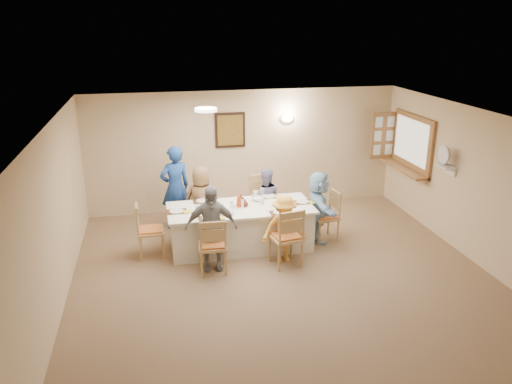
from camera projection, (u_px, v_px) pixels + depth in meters
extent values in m
plane|color=#795F48|center=(288.00, 285.00, 7.59)|extent=(7.00, 7.00, 0.00)
plane|color=#D3B48A|center=(244.00, 150.00, 10.42)|extent=(6.50, 0.00, 6.50)
plane|color=#D3B48A|center=(410.00, 364.00, 3.95)|extent=(6.50, 0.00, 6.50)
plane|color=#D3B48A|center=(51.00, 227.00, 6.54)|extent=(0.00, 7.00, 7.00)
plane|color=#D3B48A|center=(489.00, 193.00, 7.83)|extent=(0.00, 7.00, 7.00)
plane|color=white|center=(292.00, 123.00, 6.78)|extent=(7.00, 7.00, 0.00)
cube|color=black|center=(230.00, 130.00, 10.19)|extent=(0.62, 0.04, 0.72)
cube|color=black|center=(230.00, 130.00, 10.16)|extent=(0.52, 0.02, 0.62)
ellipsoid|color=white|center=(287.00, 118.00, 10.33)|extent=(0.26, 0.09, 0.18)
cylinder|color=white|center=(206.00, 110.00, 7.98)|extent=(0.36, 0.36, 0.05)
cube|color=olive|center=(412.00, 143.00, 9.96)|extent=(0.06, 1.50, 1.15)
cube|color=olive|center=(404.00, 169.00, 10.10)|extent=(0.30, 1.50, 0.05)
cube|color=olive|center=(383.00, 136.00, 10.61)|extent=(0.55, 0.04, 1.00)
cube|color=white|center=(446.00, 167.00, 8.72)|extent=(0.22, 0.36, 0.03)
cube|color=white|center=(241.00, 227.00, 8.76)|extent=(2.52, 1.06, 0.76)
imported|color=brown|center=(202.00, 201.00, 9.18)|extent=(0.76, 0.58, 1.34)
imported|color=#8282AA|center=(265.00, 200.00, 9.44)|extent=(0.68, 0.58, 1.22)
imported|color=gray|center=(211.00, 228.00, 7.91)|extent=(0.89, 0.50, 1.42)
imported|color=#FCAC3D|center=(284.00, 229.00, 8.19)|extent=(0.78, 0.48, 1.16)
imported|color=#9DC9EE|center=(318.00, 207.00, 8.95)|extent=(1.29, 0.61, 1.31)
imported|color=#1D4392|center=(175.00, 188.00, 9.48)|extent=(0.83, 0.75, 1.63)
cube|color=#472B19|center=(209.00, 218.00, 8.13)|extent=(0.35, 0.26, 0.01)
cylinder|color=white|center=(209.00, 218.00, 8.13)|extent=(0.23, 0.23, 0.01)
cube|color=yellow|center=(220.00, 218.00, 8.12)|extent=(0.14, 0.14, 0.01)
cube|color=#472B19|center=(280.00, 213.00, 8.37)|extent=(0.35, 0.26, 0.01)
cylinder|color=white|center=(280.00, 212.00, 8.37)|extent=(0.23, 0.23, 0.01)
cube|color=yellow|center=(291.00, 213.00, 8.36)|extent=(0.13, 0.13, 0.01)
cube|color=#472B19|center=(203.00, 201.00, 8.91)|extent=(0.37, 0.27, 0.01)
cylinder|color=white|center=(203.00, 201.00, 8.90)|extent=(0.25, 0.25, 0.02)
cube|color=yellow|center=(214.00, 201.00, 8.90)|extent=(0.14, 0.14, 0.01)
cube|color=#472B19|center=(269.00, 196.00, 9.15)|extent=(0.35, 0.26, 0.01)
cylinder|color=white|center=(269.00, 196.00, 9.14)|extent=(0.25, 0.25, 0.02)
cube|color=yellow|center=(279.00, 196.00, 9.13)|extent=(0.13, 0.13, 0.01)
cube|color=#472B19|center=(177.00, 212.00, 8.42)|extent=(0.35, 0.26, 0.01)
cylinder|color=white|center=(176.00, 211.00, 8.42)|extent=(0.24, 0.24, 0.01)
cube|color=yellow|center=(187.00, 212.00, 8.41)|extent=(0.13, 0.13, 0.01)
cube|color=#472B19|center=(302.00, 202.00, 8.86)|extent=(0.33, 0.25, 0.01)
cylinder|color=white|center=(302.00, 202.00, 8.86)|extent=(0.23, 0.23, 0.01)
cube|color=yellow|center=(313.00, 202.00, 8.85)|extent=(0.14, 0.14, 0.01)
imported|color=white|center=(197.00, 214.00, 8.21)|extent=(0.14, 0.14, 0.09)
imported|color=white|center=(256.00, 193.00, 9.19)|extent=(0.11, 0.11, 0.09)
imported|color=white|center=(227.00, 212.00, 8.32)|extent=(0.37, 0.37, 0.06)
imported|color=white|center=(257.00, 199.00, 8.94)|extent=(0.31, 0.31, 0.07)
imported|color=red|center=(239.00, 201.00, 8.61)|extent=(0.10, 0.10, 0.23)
imported|color=#511E15|center=(241.00, 200.00, 8.69)|extent=(0.14, 0.14, 0.21)
imported|color=#511E15|center=(245.00, 203.00, 8.64)|extent=(0.16, 0.16, 0.13)
cylinder|color=silver|center=(231.00, 204.00, 8.64)|extent=(0.06, 0.06, 0.09)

